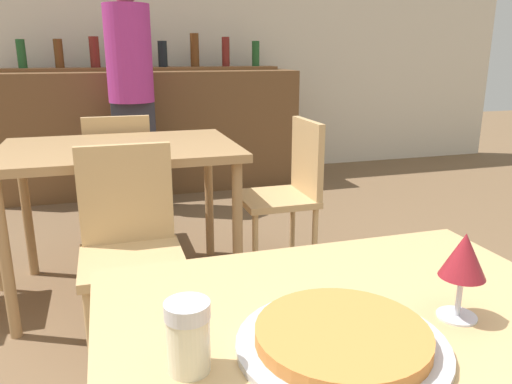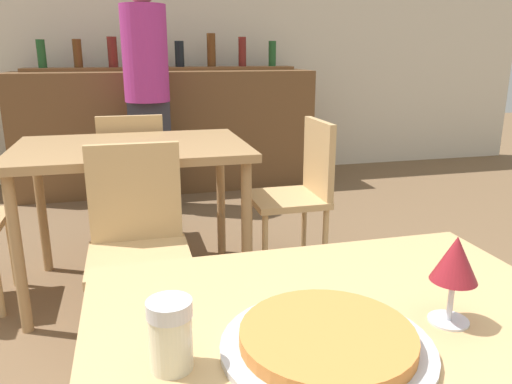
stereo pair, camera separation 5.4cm
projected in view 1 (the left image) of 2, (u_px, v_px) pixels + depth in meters
The scene contains 12 objects.
wall_back at pixel (141, 31), 4.70m from camera, with size 8.00×0.05×2.80m.
dining_table_near at pixel (366, 382), 0.87m from camera, with size 0.91×0.79×0.76m.
dining_table_far at pixel (121, 162), 2.48m from camera, with size 1.14×0.80×0.77m.
bar_counter at pixel (152, 131), 4.47m from camera, with size 2.60×0.56×1.05m.
bar_back_shelf at pixel (147, 62), 4.44m from camera, with size 2.39×0.24×0.32m.
chair_far_side_front at pixel (130, 238), 2.01m from camera, with size 0.40×0.40×0.86m.
chair_far_side_back at pixel (119, 174), 3.06m from camera, with size 0.40×0.40×0.86m.
chair_far_side_right at pixel (289, 186), 2.78m from camera, with size 0.40×0.40×0.86m.
pizza_tray at pixel (342, 339), 0.79m from camera, with size 0.34×0.34×0.04m.
cheese_shaker at pixel (188, 336), 0.73m from camera, with size 0.07×0.07×0.11m.
person_standing at pixel (131, 86), 3.77m from camera, with size 0.34×0.34×1.77m.
wine_glass at pixel (465, 259), 0.85m from camera, with size 0.08×0.08×0.16m.
Camera 1 is at (-0.40, -0.66, 1.22)m, focal length 35.00 mm.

